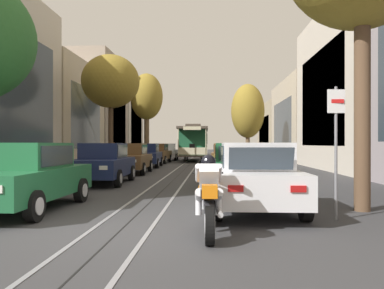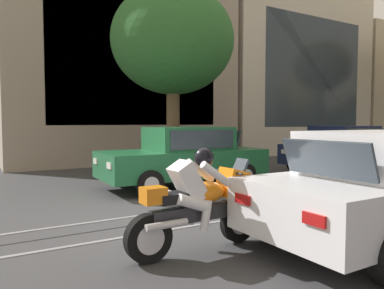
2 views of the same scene
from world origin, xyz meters
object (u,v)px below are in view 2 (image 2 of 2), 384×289
object	(u,v)px
parked_car_navy_second_left	(342,149)
street_tree_kerb_left_near	(173,41)
motorcycle_with_rider	(197,203)
parked_car_green_near_left	(185,157)

from	to	relation	value
parked_car_navy_second_left	street_tree_kerb_left_near	xyz separation A→B (m)	(-2.29, -5.39, 3.48)
motorcycle_with_rider	parked_car_green_near_left	bearing A→B (deg)	152.35
parked_car_green_near_left	street_tree_kerb_left_near	size ratio (longest dim) A/B	0.73
parked_car_green_near_left	parked_car_navy_second_left	world-z (taller)	same
motorcycle_with_rider	parked_car_navy_second_left	bearing A→B (deg)	116.43
parked_car_green_near_left	motorcycle_with_rider	xyz separation A→B (m)	(4.32, -2.26, -0.15)
street_tree_kerb_left_near	parked_car_green_near_left	bearing A→B (deg)	-20.13
parked_car_green_near_left	street_tree_kerb_left_near	distance (m)	4.18
parked_car_navy_second_left	street_tree_kerb_left_near	size ratio (longest dim) A/B	0.73
parked_car_navy_second_left	motorcycle_with_rider	size ratio (longest dim) A/B	2.21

